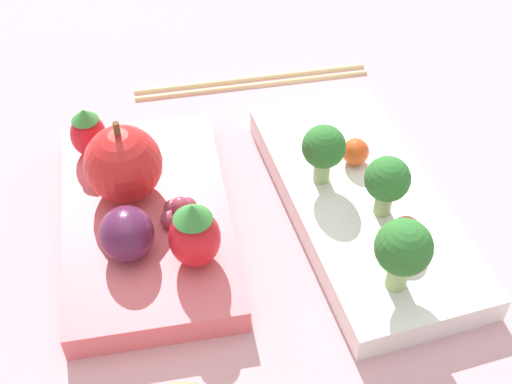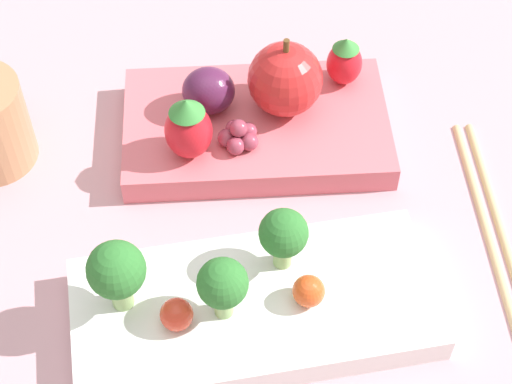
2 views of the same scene
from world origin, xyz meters
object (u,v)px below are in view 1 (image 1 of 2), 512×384
broccoli_floret_2 (324,149)px  strawberry_1 (194,234)px  apple (123,164)px  broccoli_floret_1 (387,181)px  chopsticks_pair (252,80)px  plum (127,234)px  strawberry_0 (88,132)px  grape_cluster (181,213)px  broccoli_floret_0 (403,249)px  cherry_tomato_0 (355,152)px  cherry_tomato_1 (406,231)px  bento_box_savoury (363,204)px  bento_box_fruit (147,220)px

broccoli_floret_2 → strawberry_1: bearing=-60.4°
apple → broccoli_floret_1: bearing=72.7°
apple → chopsticks_pair: bearing=139.3°
apple → plum: (0.06, -0.00, -0.01)m
plum → chopsticks_pair: (-0.19, 0.12, -0.04)m
broccoli_floret_2 → strawberry_0: (-0.06, -0.16, -0.01)m
chopsticks_pair → grape_cluster: bearing=-25.6°
apple → strawberry_0: apple is taller
broccoli_floret_0 → chopsticks_pair: (-0.25, -0.05, -0.05)m
cherry_tomato_0 → cherry_tomato_1: bearing=7.4°
broccoli_floret_2 → strawberry_1: strawberry_1 is taller
cherry_tomato_1 → grape_cluster: size_ratio=0.69×
apple → broccoli_floret_2: bearing=84.0°
cherry_tomato_1 → strawberry_1: strawberry_1 is taller
apple → strawberry_0: (-0.05, -0.02, -0.01)m
bento_box_savoury → broccoli_floret_1: bearing=19.4°
broccoli_floret_1 → plum: broccoli_floret_1 is taller
cherry_tomato_0 → strawberry_1: (0.07, -0.13, 0.01)m
cherry_tomato_0 → strawberry_0: strawberry_0 is taller
broccoli_floret_1 → grape_cluster: size_ratio=1.61×
broccoli_floret_1 → bento_box_fruit: bearing=-101.5°
broccoli_floret_0 → apple: bearing=-125.6°
broccoli_floret_2 → grape_cluster: 0.11m
cherry_tomato_0 → plum: plum is taller
bento_box_fruit → broccoli_floret_1: bearing=78.5°
broccoli_floret_0 → strawberry_1: broccoli_floret_0 is taller
broccoli_floret_0 → broccoli_floret_1: broccoli_floret_0 is taller
plum → apple: bearing=177.4°
cherry_tomato_1 → strawberry_0: 0.24m
broccoli_floret_0 → strawberry_0: 0.25m
bento_box_savoury → broccoli_floret_0: broccoli_floret_0 is taller
broccoli_floret_0 → broccoli_floret_1: bearing=169.8°
bento_box_fruit → broccoli_floret_1: (0.03, 0.16, 0.04)m
grape_cluster → chopsticks_pair: 0.19m
strawberry_1 → chopsticks_pair: 0.23m
broccoli_floret_2 → apple: 0.14m
bento_box_savoury → plum: bearing=-82.9°
strawberry_0 → grape_cluster: size_ratio=1.39×
cherry_tomato_0 → plum: (0.05, -0.17, 0.01)m
bento_box_savoury → plum: 0.17m
bento_box_savoury → cherry_tomato_1: cherry_tomato_1 is taller
bento_box_fruit → broccoli_floret_0: 0.19m
broccoli_floret_1 → cherry_tomato_1: size_ratio=2.33×
broccoli_floret_0 → cherry_tomato_1: 0.05m
broccoli_floret_2 → cherry_tomato_1: size_ratio=2.33×
cherry_tomato_0 → broccoli_floret_2: bearing=-65.7°
broccoli_floret_2 → apple: size_ratio=0.74×
broccoli_floret_1 → chopsticks_pair: bearing=-163.5°
cherry_tomato_0 → apple: size_ratio=0.32×
bento_box_fruit → cherry_tomato_0: (-0.02, 0.16, 0.02)m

